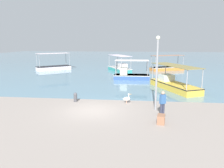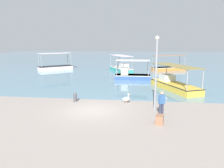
{
  "view_description": "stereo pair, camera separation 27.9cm",
  "coord_description": "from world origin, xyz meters",
  "px_view_note": "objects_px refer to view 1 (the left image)",
  "views": [
    {
      "loc": [
        3.02,
        -14.97,
        4.93
      ],
      "look_at": [
        0.87,
        4.39,
        1.12
      ],
      "focal_mm": 35.0,
      "sensor_mm": 36.0,
      "label": 1
    },
    {
      "loc": [
        3.29,
        -14.94,
        4.93
      ],
      "look_at": [
        0.87,
        4.39,
        1.12
      ],
      "focal_mm": 35.0,
      "sensor_mm": 36.0,
      "label": 2
    }
  ],
  "objects_px": {
    "fishing_boat_near_right": "(130,75)",
    "lamp_post": "(157,69)",
    "fishing_boat_outer": "(167,68)",
    "fisherman_standing": "(163,103)",
    "pelican": "(127,99)",
    "cargo_crate": "(161,119)",
    "fishing_boat_far_right": "(120,68)",
    "mooring_bollard": "(75,97)",
    "fishing_boat_center": "(173,84)",
    "fishing_boat_far_left": "(54,67)"
  },
  "relations": [
    {
      "from": "pelican",
      "to": "mooring_bollard",
      "type": "distance_m",
      "value": 4.27
    },
    {
      "from": "fishing_boat_near_right",
      "to": "lamp_post",
      "type": "distance_m",
      "value": 13.48
    },
    {
      "from": "fishing_boat_outer",
      "to": "fishing_boat_far_right",
      "type": "xyz_separation_m",
      "value": [
        -8.03,
        -2.11,
        0.07
      ]
    },
    {
      "from": "pelican",
      "to": "lamp_post",
      "type": "height_order",
      "value": "lamp_post"
    },
    {
      "from": "fishing_boat_outer",
      "to": "cargo_crate",
      "type": "height_order",
      "value": "fishing_boat_outer"
    },
    {
      "from": "fishing_boat_near_right",
      "to": "cargo_crate",
      "type": "bearing_deg",
      "value": -81.7
    },
    {
      "from": "fishing_boat_far_right",
      "to": "lamp_post",
      "type": "xyz_separation_m",
      "value": [
        4.18,
        -20.63,
        2.45
      ]
    },
    {
      "from": "pelican",
      "to": "fisherman_standing",
      "type": "bearing_deg",
      "value": -48.36
    },
    {
      "from": "fishing_boat_far_left",
      "to": "fishing_boat_near_right",
      "type": "xyz_separation_m",
      "value": [
        13.66,
        -8.08,
        0.03
      ]
    },
    {
      "from": "fishing_boat_outer",
      "to": "fishing_boat_center",
      "type": "bearing_deg",
      "value": -95.2
    },
    {
      "from": "cargo_crate",
      "to": "fishing_boat_far_right",
      "type": "bearing_deg",
      "value": 100.42
    },
    {
      "from": "fishing_boat_far_right",
      "to": "fishing_boat_near_right",
      "type": "bearing_deg",
      "value": -75.24
    },
    {
      "from": "pelican",
      "to": "fishing_boat_center",
      "type": "bearing_deg",
      "value": 51.61
    },
    {
      "from": "pelican",
      "to": "mooring_bollard",
      "type": "height_order",
      "value": "pelican"
    },
    {
      "from": "fisherman_standing",
      "to": "mooring_bollard",
      "type": "bearing_deg",
      "value": 157.69
    },
    {
      "from": "lamp_post",
      "to": "cargo_crate",
      "type": "xyz_separation_m",
      "value": [
        0.12,
        -2.75,
        -2.74
      ]
    },
    {
      "from": "pelican",
      "to": "cargo_crate",
      "type": "xyz_separation_m",
      "value": [
        2.27,
        -4.25,
        -0.1
      ]
    },
    {
      "from": "fishing_boat_center",
      "to": "mooring_bollard",
      "type": "height_order",
      "value": "fishing_boat_center"
    },
    {
      "from": "fishing_boat_outer",
      "to": "lamp_post",
      "type": "distance_m",
      "value": 23.2
    },
    {
      "from": "fishing_boat_far_left",
      "to": "fishing_boat_near_right",
      "type": "height_order",
      "value": "fishing_boat_far_left"
    },
    {
      "from": "fisherman_standing",
      "to": "pelican",
      "type": "bearing_deg",
      "value": 131.64
    },
    {
      "from": "fishing_boat_near_right",
      "to": "cargo_crate",
      "type": "xyz_separation_m",
      "value": [
        2.31,
        -15.82,
        -0.3
      ]
    },
    {
      "from": "fishing_boat_far_right",
      "to": "cargo_crate",
      "type": "relative_size",
      "value": 9.2
    },
    {
      "from": "fishing_boat_far_left",
      "to": "fishing_boat_far_right",
      "type": "height_order",
      "value": "fishing_boat_far_left"
    },
    {
      "from": "lamp_post",
      "to": "fishing_boat_outer",
      "type": "bearing_deg",
      "value": 80.4
    },
    {
      "from": "fishing_boat_outer",
      "to": "fisherman_standing",
      "type": "height_order",
      "value": "fishing_boat_outer"
    },
    {
      "from": "lamp_post",
      "to": "fisherman_standing",
      "type": "relative_size",
      "value": 3.14
    },
    {
      "from": "fisherman_standing",
      "to": "cargo_crate",
      "type": "distance_m",
      "value": 1.6
    },
    {
      "from": "fishing_boat_far_left",
      "to": "mooring_bollard",
      "type": "distance_m",
      "value": 21.82
    },
    {
      "from": "fishing_boat_center",
      "to": "fisherman_standing",
      "type": "distance_m",
      "value": 8.86
    },
    {
      "from": "fishing_boat_center",
      "to": "cargo_crate",
      "type": "relative_size",
      "value": 10.39
    },
    {
      "from": "fishing_boat_center",
      "to": "pelican",
      "type": "xyz_separation_m",
      "value": [
        -4.59,
        -5.8,
        -0.19
      ]
    },
    {
      "from": "fishing_boat_far_right",
      "to": "mooring_bollard",
      "type": "distance_m",
      "value": 19.28
    },
    {
      "from": "fishing_boat_far_right",
      "to": "fisherman_standing",
      "type": "height_order",
      "value": "fishing_boat_far_right"
    },
    {
      "from": "fishing_boat_far_left",
      "to": "fisherman_standing",
      "type": "bearing_deg",
      "value": -54.2
    },
    {
      "from": "fishing_boat_far_left",
      "to": "cargo_crate",
      "type": "distance_m",
      "value": 28.75
    },
    {
      "from": "fishing_boat_center",
      "to": "mooring_bollard",
      "type": "distance_m",
      "value": 10.61
    },
    {
      "from": "fishing_boat_far_left",
      "to": "pelican",
      "type": "bearing_deg",
      "value": -55.11
    },
    {
      "from": "lamp_post",
      "to": "fisherman_standing",
      "type": "xyz_separation_m",
      "value": [
        0.34,
        -1.3,
        -2.1
      ]
    },
    {
      "from": "mooring_bollard",
      "to": "fisherman_standing",
      "type": "xyz_separation_m",
      "value": [
        6.77,
        -2.78,
        0.49
      ]
    },
    {
      "from": "fishing_boat_outer",
      "to": "fisherman_standing",
      "type": "relative_size",
      "value": 3.61
    },
    {
      "from": "fishing_boat_far_right",
      "to": "fisherman_standing",
      "type": "relative_size",
      "value": 3.63
    },
    {
      "from": "fisherman_standing",
      "to": "cargo_crate",
      "type": "relative_size",
      "value": 2.54
    },
    {
      "from": "fishing_boat_outer",
      "to": "pelican",
      "type": "distance_m",
      "value": 22.06
    },
    {
      "from": "fishing_boat_far_left",
      "to": "mooring_bollard",
      "type": "relative_size",
      "value": 7.29
    },
    {
      "from": "mooring_bollard",
      "to": "cargo_crate",
      "type": "distance_m",
      "value": 7.78
    },
    {
      "from": "fishing_boat_near_right",
      "to": "fishing_boat_outer",
      "type": "bearing_deg",
      "value": 57.99
    },
    {
      "from": "fishing_boat_far_right",
      "to": "pelican",
      "type": "distance_m",
      "value": 19.23
    },
    {
      "from": "pelican",
      "to": "lamp_post",
      "type": "xyz_separation_m",
      "value": [
        2.15,
        -1.51,
        2.63
      ]
    },
    {
      "from": "fishing_boat_near_right",
      "to": "fishing_boat_far_left",
      "type": "bearing_deg",
      "value": 149.4
    }
  ]
}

